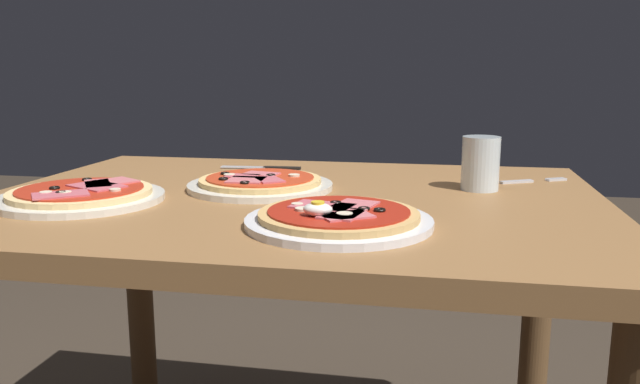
# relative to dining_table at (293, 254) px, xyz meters

# --- Properties ---
(dining_table) EXTENTS (1.17, 0.88, 0.76)m
(dining_table) POSITION_rel_dining_table_xyz_m (0.00, 0.00, 0.00)
(dining_table) COLOR olive
(dining_table) RESTS_ON ground
(pizza_foreground) EXTENTS (0.29, 0.29, 0.05)m
(pizza_foreground) POSITION_rel_dining_table_xyz_m (0.12, -0.22, 0.13)
(pizza_foreground) COLOR white
(pizza_foreground) RESTS_ON dining_table
(pizza_across_left) EXTENTS (0.29, 0.29, 0.03)m
(pizza_across_left) POSITION_rel_dining_table_xyz_m (-0.08, 0.05, 0.13)
(pizza_across_left) COLOR silver
(pizza_across_left) RESTS_ON dining_table
(pizza_across_right) EXTENTS (0.30, 0.30, 0.03)m
(pizza_across_right) POSITION_rel_dining_table_xyz_m (-0.36, -0.13, 0.13)
(pizza_across_right) COLOR silver
(pizza_across_right) RESTS_ON dining_table
(water_glass_near) EXTENTS (0.07, 0.07, 0.11)m
(water_glass_near) POSITION_rel_dining_table_xyz_m (0.36, 0.12, 0.16)
(water_glass_near) COLOR silver
(water_glass_near) RESTS_ON dining_table
(fork) EXTENTS (0.15, 0.09, 0.00)m
(fork) POSITION_rel_dining_table_xyz_m (0.46, 0.23, 0.12)
(fork) COLOR silver
(fork) RESTS_ON dining_table
(knife) EXTENTS (0.20, 0.03, 0.01)m
(knife) POSITION_rel_dining_table_xyz_m (-0.13, 0.29, 0.12)
(knife) COLOR silver
(knife) RESTS_ON dining_table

